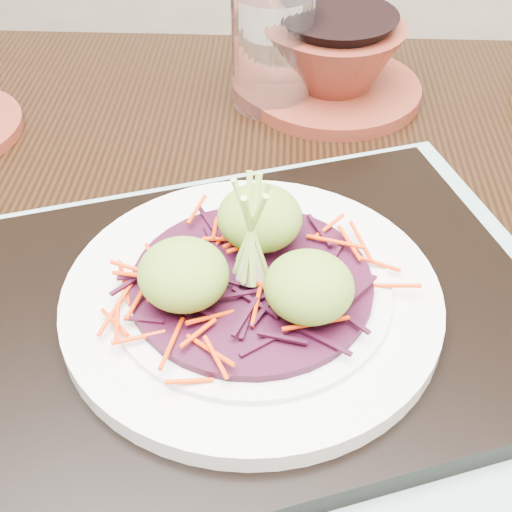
# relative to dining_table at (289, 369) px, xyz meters

# --- Properties ---
(dining_table) EXTENTS (1.31, 0.94, 0.77)m
(dining_table) POSITION_rel_dining_table_xyz_m (0.00, 0.00, 0.00)
(dining_table) COLOR black
(dining_table) RESTS_ON ground
(placemat) EXTENTS (0.54, 0.50, 0.00)m
(placemat) POSITION_rel_dining_table_xyz_m (-0.02, -0.05, 0.10)
(placemat) COLOR gray
(placemat) RESTS_ON dining_table
(serving_tray) EXTENTS (0.47, 0.42, 0.02)m
(serving_tray) POSITION_rel_dining_table_xyz_m (-0.02, -0.05, 0.11)
(serving_tray) COLOR black
(serving_tray) RESTS_ON placemat
(white_plate) EXTENTS (0.25, 0.25, 0.02)m
(white_plate) POSITION_rel_dining_table_xyz_m (-0.02, -0.05, 0.13)
(white_plate) COLOR silver
(white_plate) RESTS_ON serving_tray
(cabbage_bed) EXTENTS (0.16, 0.16, 0.01)m
(cabbage_bed) POSITION_rel_dining_table_xyz_m (-0.02, -0.05, 0.14)
(cabbage_bed) COLOR #330A1D
(cabbage_bed) RESTS_ON white_plate
(carrot_julienne) EXTENTS (0.19, 0.19, 0.01)m
(carrot_julienne) POSITION_rel_dining_table_xyz_m (-0.02, -0.05, 0.15)
(carrot_julienne) COLOR #E73404
(carrot_julienne) RESTS_ON cabbage_bed
(guacamole_scoops) EXTENTS (0.14, 0.12, 0.04)m
(guacamole_scoops) POSITION_rel_dining_table_xyz_m (-0.02, -0.05, 0.17)
(guacamole_scoops) COLOR olive
(guacamole_scoops) RESTS_ON cabbage_bed
(scallion_garnish) EXTENTS (0.06, 0.06, 0.09)m
(scallion_garnish) POSITION_rel_dining_table_xyz_m (-0.02, -0.05, 0.18)
(scallion_garnish) COLOR #A0CA50
(scallion_garnish) RESTS_ON cabbage_bed
(water_glass) EXTENTS (0.08, 0.08, 0.11)m
(water_glass) POSITION_rel_dining_table_xyz_m (-0.05, 0.26, 0.16)
(water_glass) COLOR white
(water_glass) RESTS_ON dining_table
(terracotta_bowl_set) EXTENTS (0.19, 0.19, 0.07)m
(terracotta_bowl_set) POSITION_rel_dining_table_xyz_m (0.01, 0.28, 0.13)
(terracotta_bowl_set) COLOR #5E2216
(terracotta_bowl_set) RESTS_ON dining_table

